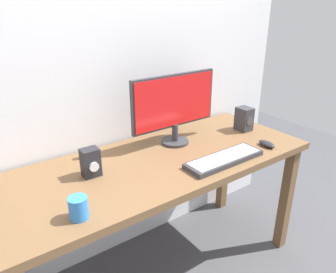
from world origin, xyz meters
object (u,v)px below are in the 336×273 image
(keyboard_primary, at_px, (224,159))
(mouse, at_px, (267,144))
(speaker_right, at_px, (244,119))
(coffee_mug, at_px, (78,208))
(audio_controller, at_px, (91,163))
(desk, at_px, (159,175))
(monitor, at_px, (174,105))

(keyboard_primary, height_order, mouse, mouse)
(speaker_right, bearing_deg, coffee_mug, -168.01)
(speaker_right, height_order, coffee_mug, speaker_right)
(audio_controller, height_order, coffee_mug, audio_controller)
(keyboard_primary, bearing_deg, desk, 141.27)
(desk, relative_size, coffee_mug, 18.85)
(keyboard_primary, relative_size, speaker_right, 3.01)
(monitor, height_order, speaker_right, monitor)
(audio_controller, bearing_deg, keyboard_primary, -23.37)
(coffee_mug, bearing_deg, monitor, 26.38)
(monitor, bearing_deg, desk, -146.39)
(audio_controller, bearing_deg, monitor, 8.50)
(speaker_right, distance_m, audio_controller, 1.05)
(coffee_mug, bearing_deg, keyboard_primary, 0.74)
(mouse, bearing_deg, speaker_right, 74.94)
(keyboard_primary, xyz_separation_m, speaker_right, (0.42, 0.25, 0.06))
(desk, distance_m, audio_controller, 0.39)
(speaker_right, height_order, audio_controller, speaker_right)
(mouse, height_order, coffee_mug, coffee_mug)
(monitor, relative_size, coffee_mug, 6.08)
(speaker_right, relative_size, coffee_mug, 1.66)
(monitor, xyz_separation_m, speaker_right, (0.49, -0.10, -0.16))
(speaker_right, xyz_separation_m, coffee_mug, (-1.22, -0.26, -0.03))
(keyboard_primary, relative_size, audio_controller, 3.25)
(keyboard_primary, bearing_deg, mouse, -1.51)
(mouse, relative_size, speaker_right, 0.72)
(monitor, xyz_separation_m, audio_controller, (-0.56, -0.08, -0.16))
(mouse, bearing_deg, audio_controller, 167.48)
(keyboard_primary, bearing_deg, coffee_mug, -179.26)
(mouse, bearing_deg, keyboard_primary, -177.83)
(desk, height_order, keyboard_primary, keyboard_primary)
(desk, bearing_deg, speaker_right, 2.66)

